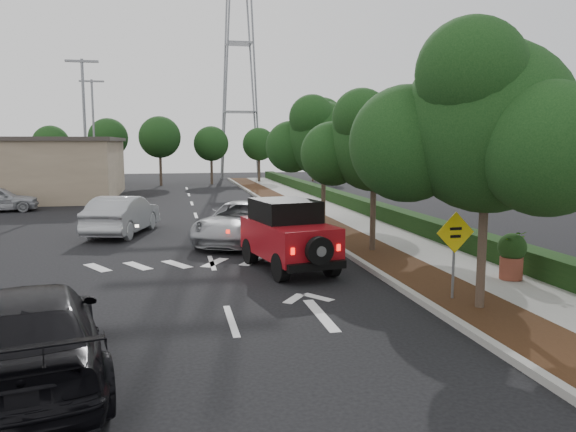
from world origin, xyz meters
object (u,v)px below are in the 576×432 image
object	(u,v)px
black_suv_oncoming	(26,336)
speed_hump_sign	(455,243)
silver_suv_ahead	(242,222)

from	to	relation	value
black_suv_oncoming	speed_hump_sign	bearing A→B (deg)	-174.43
silver_suv_ahead	black_suv_oncoming	distance (m)	13.08
silver_suv_ahead	speed_hump_sign	distance (m)	10.07
speed_hump_sign	black_suv_oncoming	bearing A→B (deg)	-165.80
black_suv_oncoming	speed_hump_sign	distance (m)	9.32
silver_suv_ahead	speed_hump_sign	xyz separation A→B (m)	(3.93, -9.25, 0.68)
silver_suv_ahead	speed_hump_sign	size ratio (longest dim) A/B	2.67
black_suv_oncoming	silver_suv_ahead	bearing A→B (deg)	-124.48
silver_suv_ahead	speed_hump_sign	world-z (taller)	speed_hump_sign
black_suv_oncoming	speed_hump_sign	xyz separation A→B (m)	(8.84, 2.87, 0.65)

